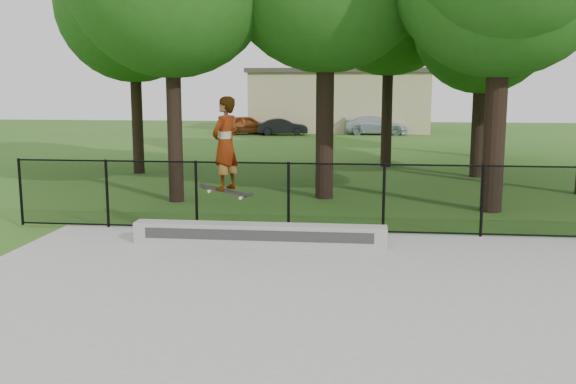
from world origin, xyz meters
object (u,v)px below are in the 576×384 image
car_a (247,125)px  car_b (283,127)px  car_c (376,125)px  grind_ledge (259,234)px  skater_airborne (225,145)px

car_a → car_b: size_ratio=1.23×
car_c → grind_ledge: bearing=175.1°
car_c → skater_airborne: skater_airborne is taller
car_c → skater_airborne: size_ratio=1.96×
skater_airborne → car_a: bearing=99.3°
car_b → car_a: bearing=69.1°
grind_ledge → skater_airborne: (-0.59, -0.30, 1.77)m
car_a → grind_ledge: bearing=168.7°
skater_airborne → car_b: bearing=94.8°
car_a → car_c: 8.41m
car_c → skater_airborne: (-3.51, -30.41, 1.44)m
car_c → car_a: bearing=94.8°
grind_ledge → car_a: size_ratio=1.38×
grind_ledge → skater_airborne: bearing=-153.1°
grind_ledge → car_c: size_ratio=1.32×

